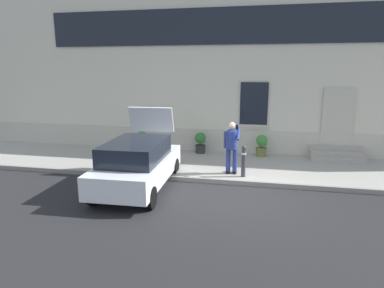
# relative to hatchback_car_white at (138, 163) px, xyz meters

# --- Properties ---
(ground_plane) EXTENTS (80.00, 80.00, 0.00)m
(ground_plane) POSITION_rel_hatchback_car_white_xyz_m (3.07, -0.02, -0.80)
(ground_plane) COLOR #232326
(sidewalk) EXTENTS (24.00, 3.60, 0.15)m
(sidewalk) POSITION_rel_hatchback_car_white_xyz_m (3.07, 2.78, -0.72)
(sidewalk) COLOR #99968E
(sidewalk) RESTS_ON ground
(curb_edge) EXTENTS (24.00, 0.12, 0.15)m
(curb_edge) POSITION_rel_hatchback_car_white_xyz_m (3.07, 0.92, -0.72)
(curb_edge) COLOR gray
(curb_edge) RESTS_ON ground
(building_facade) EXTENTS (24.00, 1.52, 7.50)m
(building_facade) POSITION_rel_hatchback_car_white_xyz_m (3.08, 5.27, 2.93)
(building_facade) COLOR beige
(building_facade) RESTS_ON ground
(entrance_stoop) EXTENTS (1.94, 0.96, 0.48)m
(entrance_stoop) POSITION_rel_hatchback_car_white_xyz_m (6.47, 4.21, -0.46)
(entrance_stoop) COLOR #9E998E
(entrance_stoop) RESTS_ON sidewalk
(hatchback_car_white) EXTENTS (1.89, 4.11, 2.34)m
(hatchback_car_white) POSITION_rel_hatchback_car_white_xyz_m (0.00, 0.00, 0.00)
(hatchback_car_white) COLOR white
(hatchback_car_white) RESTS_ON ground
(bollard_near_person) EXTENTS (0.15, 0.15, 1.04)m
(bollard_near_person) POSITION_rel_hatchback_car_white_xyz_m (3.08, 1.33, -0.09)
(bollard_near_person) COLOR #333338
(bollard_near_person) RESTS_ON sidewalk
(bollard_far_left) EXTENTS (0.15, 0.15, 1.04)m
(bollard_far_left) POSITION_rel_hatchback_car_white_xyz_m (-0.20, 1.33, -0.09)
(bollard_far_left) COLOR #333338
(bollard_far_left) RESTS_ON sidewalk
(person_on_phone) EXTENTS (0.51, 0.48, 1.75)m
(person_on_phone) POSITION_rel_hatchback_car_white_xyz_m (2.67, 1.55, 0.35)
(person_on_phone) COLOR navy
(person_on_phone) RESTS_ON sidewalk
(planter_cream) EXTENTS (0.44, 0.44, 0.86)m
(planter_cream) POSITION_rel_hatchback_car_white_xyz_m (-1.31, 3.95, -0.19)
(planter_cream) COLOR beige
(planter_cream) RESTS_ON sidewalk
(planter_charcoal) EXTENTS (0.44, 0.44, 0.86)m
(planter_charcoal) POSITION_rel_hatchback_car_white_xyz_m (1.17, 4.13, -0.19)
(planter_charcoal) COLOR #2D2D30
(planter_charcoal) RESTS_ON sidewalk
(planter_olive) EXTENTS (0.44, 0.44, 0.86)m
(planter_olive) POSITION_rel_hatchback_car_white_xyz_m (3.65, 4.11, -0.19)
(planter_olive) COLOR #606B38
(planter_olive) RESTS_ON sidewalk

